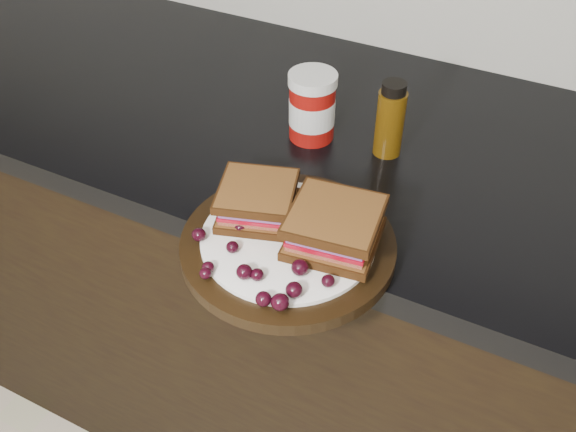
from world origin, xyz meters
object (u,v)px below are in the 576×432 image
plate (288,245)px  sandwich_left (257,201)px  oil_bottle (390,119)px  condiment_jar (312,106)px

plate → sandwich_left: bearing=158.7°
plate → sandwich_left: size_ratio=2.83×
oil_bottle → condiment_jar: bearing=-173.5°
condiment_jar → oil_bottle: size_ratio=0.92×
plate → condiment_jar: condiment_jar is taller
plate → sandwich_left: (-0.06, 0.02, 0.04)m
sandwich_left → condiment_jar: condiment_jar is taller
plate → condiment_jar: bearing=108.5°
sandwich_left → oil_bottle: (0.10, 0.24, 0.01)m
plate → oil_bottle: size_ratio=2.31×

